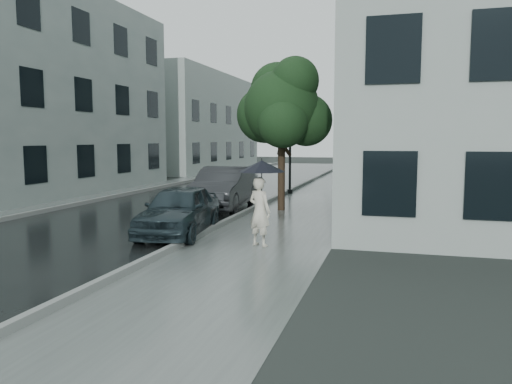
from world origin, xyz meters
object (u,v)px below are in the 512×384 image
(car_near, at_px, (179,210))
(car_far, at_px, (224,188))
(pedestrian, at_px, (260,211))
(lamp_post, at_px, (287,131))
(street_tree, at_px, (282,107))

(car_near, xyz_separation_m, car_far, (-0.51, 5.12, 0.11))
(car_near, height_order, car_far, car_far)
(pedestrian, xyz_separation_m, car_far, (-3.03, 5.96, -0.07))
(lamp_post, bearing_deg, car_far, -105.95)
(street_tree, height_order, car_near, street_tree)
(pedestrian, relative_size, car_far, 0.36)
(pedestrian, distance_m, car_far, 6.68)
(car_near, distance_m, car_far, 5.15)
(street_tree, bearing_deg, car_near, -106.87)
(street_tree, bearing_deg, pedestrian, -82.19)
(pedestrian, bearing_deg, lamp_post, -56.75)
(lamp_post, distance_m, car_near, 11.18)
(pedestrian, relative_size, car_near, 0.43)
(lamp_post, relative_size, car_far, 1.11)
(pedestrian, relative_size, lamp_post, 0.32)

